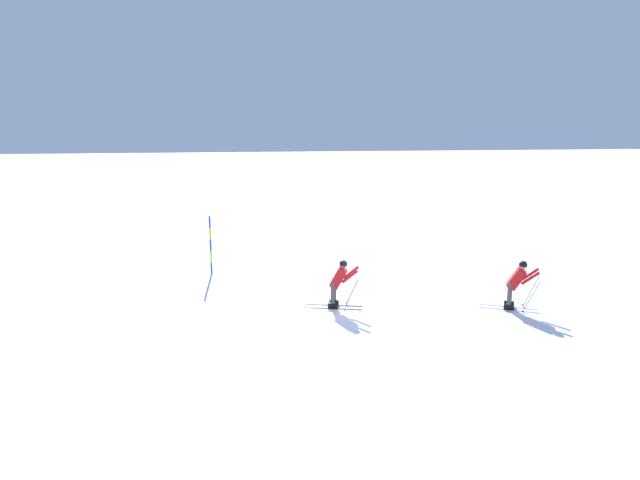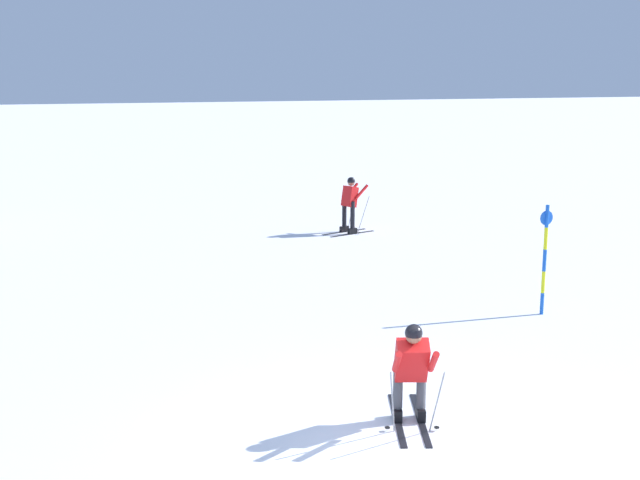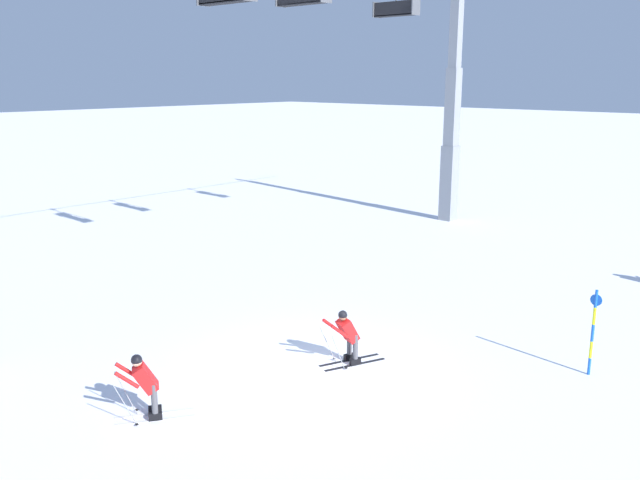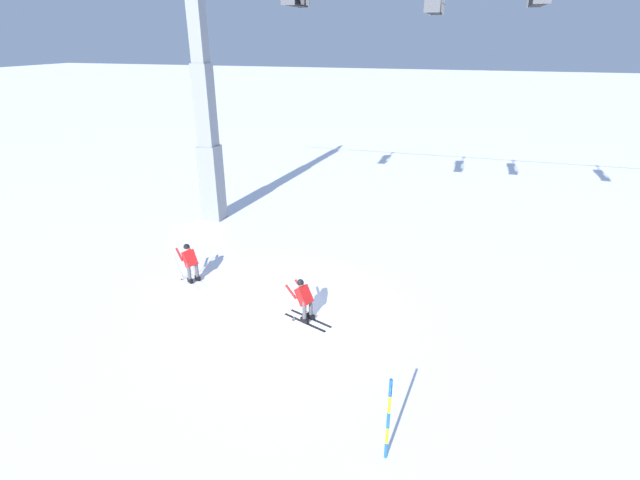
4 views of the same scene
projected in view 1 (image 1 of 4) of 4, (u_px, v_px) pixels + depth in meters
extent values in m
plane|color=white|center=(369.00, 310.00, 15.77)|extent=(260.00, 260.00, 0.00)
cube|color=black|center=(334.00, 305.00, 16.16)|extent=(1.61, 0.70, 0.01)
cube|color=black|center=(334.00, 302.00, 16.14)|extent=(0.30, 0.20, 0.16)
cylinder|color=#4C4C51|center=(334.00, 289.00, 16.06)|extent=(0.13, 0.13, 0.64)
cube|color=black|center=(333.00, 308.00, 15.85)|extent=(1.61, 0.70, 0.01)
cube|color=black|center=(333.00, 306.00, 15.84)|extent=(0.30, 0.20, 0.16)
cylinder|color=#4C4C51|center=(333.00, 293.00, 15.76)|extent=(0.13, 0.13, 0.64)
cube|color=red|center=(338.00, 278.00, 15.81)|extent=(0.63, 0.58, 0.64)
sphere|color=#997051|center=(343.00, 265.00, 15.72)|extent=(0.21, 0.21, 0.21)
sphere|color=black|center=(343.00, 264.00, 15.71)|extent=(0.23, 0.23, 0.23)
cylinder|color=red|center=(351.00, 273.00, 15.97)|extent=(0.48, 0.25, 0.42)
cylinder|color=gray|center=(352.00, 291.00, 16.12)|extent=(0.48, 0.08, 1.09)
cylinder|color=black|center=(346.00, 303.00, 16.26)|extent=(0.07, 0.07, 0.01)
cylinder|color=red|center=(350.00, 277.00, 15.52)|extent=(0.48, 0.25, 0.42)
cylinder|color=gray|center=(350.00, 297.00, 15.59)|extent=(0.40, 0.30, 1.09)
cylinder|color=black|center=(344.00, 309.00, 15.64)|extent=(0.07, 0.07, 0.01)
cylinder|color=blue|center=(212.00, 268.00, 19.68)|extent=(0.07, 0.07, 0.43)
cylinder|color=yellow|center=(211.00, 257.00, 19.59)|extent=(0.07, 0.07, 0.43)
cylinder|color=blue|center=(211.00, 245.00, 19.51)|extent=(0.07, 0.07, 0.43)
cylinder|color=yellow|center=(210.00, 234.00, 19.42)|extent=(0.07, 0.07, 0.43)
cylinder|color=blue|center=(210.00, 222.00, 19.34)|extent=(0.07, 0.07, 0.43)
cylinder|color=blue|center=(209.00, 223.00, 19.34)|extent=(0.02, 0.28, 0.28)
cube|color=white|center=(509.00, 307.00, 16.03)|extent=(1.45, 0.98, 0.01)
cube|color=black|center=(509.00, 304.00, 16.01)|extent=(0.30, 0.24, 0.16)
cylinder|color=#4C4C51|center=(510.00, 291.00, 15.93)|extent=(0.13, 0.13, 0.65)
cube|color=white|center=(509.00, 310.00, 15.74)|extent=(1.45, 0.98, 0.01)
cube|color=black|center=(509.00, 307.00, 15.72)|extent=(0.30, 0.24, 0.16)
cylinder|color=#4C4C51|center=(510.00, 293.00, 15.64)|extent=(0.13, 0.13, 0.65)
cube|color=red|center=(516.00, 279.00, 15.66)|extent=(0.67, 0.64, 0.65)
sphere|color=beige|center=(523.00, 266.00, 15.53)|extent=(0.22, 0.22, 0.22)
sphere|color=black|center=(523.00, 265.00, 15.53)|extent=(0.23, 0.23, 0.23)
cylinder|color=red|center=(530.00, 274.00, 15.73)|extent=(0.46, 0.33, 0.43)
cylinder|color=gray|center=(530.00, 294.00, 15.88)|extent=(0.47, 0.17, 1.12)
cylinder|color=black|center=(522.00, 305.00, 16.05)|extent=(0.07, 0.07, 0.01)
cylinder|color=red|center=(530.00, 278.00, 15.31)|extent=(0.46, 0.33, 0.43)
cylinder|color=gray|center=(530.00, 299.00, 15.36)|extent=(0.35, 0.37, 1.12)
cylinder|color=black|center=(523.00, 311.00, 15.45)|extent=(0.07, 0.07, 0.01)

